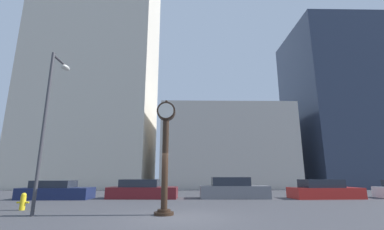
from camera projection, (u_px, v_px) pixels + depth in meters
ground_plane at (178, 218)px, 9.82m from camera, size 200.00×200.00×0.00m
building_tall_tower at (99, 61)px, 36.97m from camera, size 15.66×12.00×35.28m
building_storefront_row at (224, 149)px, 34.42m from camera, size 15.86×12.00×9.96m
building_glass_modern at (343, 105)px, 36.12m from camera, size 13.33×12.00×22.23m
street_clock at (165, 149)px, 11.05m from camera, size 0.82×0.82×4.88m
car_navy at (56, 191)px, 17.37m from camera, size 4.65×1.93×1.22m
car_maroon at (142, 190)px, 17.88m from camera, size 4.82×1.95×1.29m
car_grey at (233, 189)px, 17.97m from camera, size 4.77×1.81×1.44m
car_red at (324, 190)px, 17.84m from camera, size 4.81×2.18×1.28m
fire_hydrant_near at (23, 201)px, 11.93m from camera, size 0.55×0.24×0.78m
street_lamp_left at (51, 106)px, 11.50m from camera, size 0.36×1.57×7.03m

